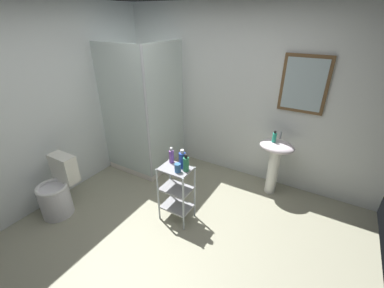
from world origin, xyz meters
name	(u,v)px	position (x,y,z in m)	size (l,w,h in m)	color
ground_plane	(167,242)	(0.00, 0.00, -0.01)	(4.20, 4.20, 0.02)	#9D9B82
wall_back	(237,95)	(0.01, 1.85, 1.25)	(4.20, 0.14, 2.50)	white
wall_left	(42,110)	(-1.85, 0.00, 1.25)	(0.10, 4.20, 2.50)	white
shower_stall	(147,141)	(-1.22, 1.19, 0.46)	(0.92, 0.92, 2.00)	white
pedestal_sink	(275,157)	(0.76, 1.52, 0.58)	(0.46, 0.37, 0.81)	white
sink_faucet	(280,135)	(0.76, 1.64, 0.86)	(0.03, 0.03, 0.10)	silver
toilet	(58,191)	(-1.48, -0.28, 0.31)	(0.37, 0.49, 0.76)	white
storage_cart	(176,190)	(-0.11, 0.39, 0.44)	(0.38, 0.28, 0.74)	silver
hand_soap_bottle	(274,137)	(0.71, 1.49, 0.88)	(0.05, 0.05, 0.16)	#2DBC99
shampoo_bottle_blue	(182,160)	(-0.05, 0.44, 0.84)	(0.08, 0.08, 0.23)	#294AB0
body_wash_bottle_green	(186,164)	(0.02, 0.40, 0.83)	(0.07, 0.07, 0.21)	#2E8C5D
conditioner_bottle_purple	(171,156)	(-0.23, 0.47, 0.82)	(0.06, 0.06, 0.20)	#824CA4
rinse_cup	(178,168)	(-0.05, 0.34, 0.79)	(0.07, 0.07, 0.10)	#3870B2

